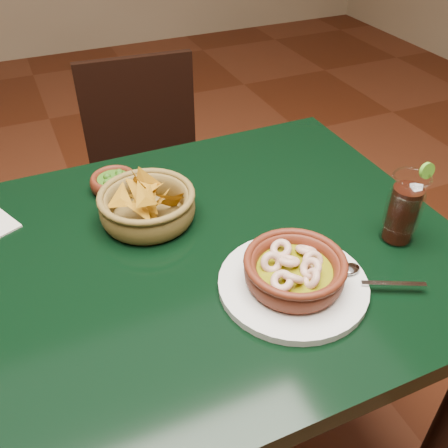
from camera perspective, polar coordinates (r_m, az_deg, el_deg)
name	(u,v)px	position (r m, az deg, el deg)	size (l,w,h in m)	color
dining_table	(155,299)	(1.01, -7.84, -8.48)	(1.20, 0.80, 0.75)	black
dining_chair	(152,180)	(1.70, -8.28, 4.98)	(0.42, 0.42, 0.84)	black
shrimp_plate	(294,274)	(0.87, 8.04, -5.65)	(0.34, 0.26, 0.08)	silver
chip_basket	(147,205)	(1.02, -8.76, 2.12)	(0.23, 0.23, 0.14)	olive
guacamole_ramekin	(114,182)	(1.14, -12.47, 4.69)	(0.12, 0.12, 0.04)	#4E1B0E
cola_drink	(404,209)	(1.00, 19.84, 1.59)	(0.14, 0.14, 0.16)	white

